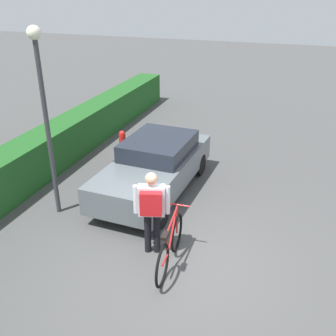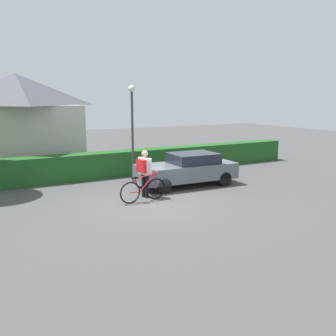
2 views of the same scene
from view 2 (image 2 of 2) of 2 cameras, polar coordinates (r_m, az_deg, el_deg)
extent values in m
plane|color=#474747|center=(12.67, -2.44, -5.43)|extent=(60.00, 60.00, 0.00)
cube|color=#1E531F|center=(16.90, -9.79, 0.51)|extent=(20.56, 0.90, 1.14)
cube|color=beige|center=(20.27, -22.02, 4.52)|extent=(5.24, 5.74, 3.19)
pyramid|color=#4C4C56|center=(20.18, -22.50, 11.22)|extent=(5.50, 6.03, 1.55)
cube|color=slate|center=(15.00, 2.84, -0.49)|extent=(4.09, 1.86, 0.63)
cube|color=#1E232D|center=(15.06, 3.92, 1.55)|extent=(1.91, 1.56, 0.41)
cylinder|color=black|center=(16.38, 5.74, -0.69)|extent=(0.59, 0.21, 0.58)
cylinder|color=black|center=(15.16, 8.73, -1.70)|extent=(0.59, 0.21, 0.58)
cylinder|color=black|center=(15.14, -3.08, -1.61)|extent=(0.59, 0.21, 0.58)
cylinder|color=black|center=(13.81, -0.63, -2.80)|extent=(0.59, 0.21, 0.58)
torus|color=black|center=(13.01, -1.92, -3.25)|extent=(0.76, 0.10, 0.76)
torus|color=black|center=(12.54, -5.88, -3.84)|extent=(0.76, 0.10, 0.76)
cylinder|color=#B21E1E|center=(12.79, -3.13, -2.15)|extent=(0.65, 0.08, 0.65)
cylinder|color=#B21E1E|center=(12.61, -4.76, -2.67)|extent=(0.24, 0.05, 0.51)
cylinder|color=#B21E1E|center=(12.68, -3.64, -1.27)|extent=(0.78, 0.09, 0.15)
cylinder|color=#B21E1E|center=(12.63, -5.11, -3.77)|extent=(0.39, 0.06, 0.06)
cylinder|color=#B21E1E|center=(12.94, -1.93, -1.95)|extent=(0.04, 0.04, 0.61)
cube|color=black|center=(12.50, -5.19, -1.50)|extent=(0.23, 0.11, 0.06)
cylinder|color=#B21E1E|center=(12.87, -1.94, -0.50)|extent=(0.06, 0.50, 0.03)
cylinder|color=black|center=(13.34, -3.83, -2.73)|extent=(0.13, 0.13, 0.85)
cylinder|color=black|center=(13.21, -3.32, -2.86)|extent=(0.13, 0.13, 0.85)
cube|color=silver|center=(13.13, -3.61, 0.28)|extent=(0.33, 0.53, 0.60)
sphere|color=tan|center=(13.05, -3.64, 2.21)|extent=(0.23, 0.23, 0.23)
cylinder|color=silver|center=(13.34, -4.47, 0.50)|extent=(0.09, 0.09, 0.57)
cylinder|color=silver|center=(12.91, -2.73, 0.17)|extent=(0.09, 0.09, 0.57)
cube|color=red|center=(13.02, -4.14, 0.31)|extent=(0.27, 0.42, 0.46)
cylinder|color=#38383D|center=(15.60, -5.51, 4.72)|extent=(0.10, 0.10, 3.80)
sphere|color=#F2EDCC|center=(15.52, -5.65, 12.16)|extent=(0.28, 0.28, 0.28)
cylinder|color=red|center=(17.39, 4.86, 0.19)|extent=(0.20, 0.20, 0.70)
sphere|color=red|center=(17.32, 4.88, 1.39)|extent=(0.18, 0.18, 0.18)
camera|label=1|loc=(9.44, -31.71, 16.85)|focal=41.68mm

